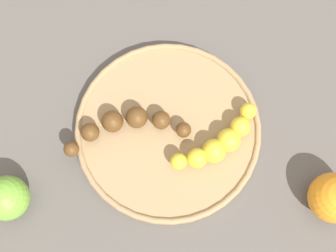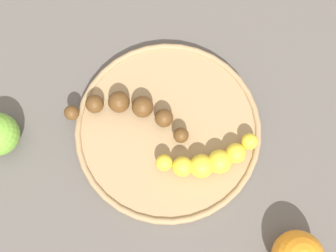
{
  "view_description": "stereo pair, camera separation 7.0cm",
  "coord_description": "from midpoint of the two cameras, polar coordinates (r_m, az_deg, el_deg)",
  "views": [
    {
      "loc": [
        0.13,
        0.12,
        0.71
      ],
      "look_at": [
        0.0,
        0.0,
        0.04
      ],
      "focal_mm": 48.14,
      "sensor_mm": 36.0,
      "label": 1
    },
    {
      "loc": [
        0.08,
        0.17,
        0.71
      ],
      "look_at": [
        0.0,
        0.0,
        0.04
      ],
      "focal_mm": 48.14,
      "sensor_mm": 36.0,
      "label": 2
    }
  ],
  "objects": [
    {
      "name": "ground_plane",
      "position": [
        0.74,
        2.67,
        -1.28
      ],
      "size": [
        2.4,
        2.4,
        0.0
      ],
      "primitive_type": "plane",
      "color": "#56514C"
    },
    {
      "name": "fruit_bowl",
      "position": [
        0.72,
        2.72,
        -1.04
      ],
      "size": [
        0.3,
        0.3,
        0.02
      ],
      "color": "#A08259",
      "rests_on": "ground_plane"
    },
    {
      "name": "banana_yellow",
      "position": [
        0.69,
        8.12,
        -4.88
      ],
      "size": [
        0.16,
        0.07,
        0.04
      ],
      "rotation": [
        0.0,
        0.0,
        1.37
      ],
      "color": "yellow",
      "rests_on": "fruit_bowl"
    },
    {
      "name": "banana_overripe",
      "position": [
        0.71,
        -2.15,
        1.55
      ],
      "size": [
        0.16,
        0.13,
        0.03
      ],
      "rotation": [
        0.0,
        0.0,
        4.06
      ],
      "color": "#593819",
      "rests_on": "fruit_bowl"
    }
  ]
}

